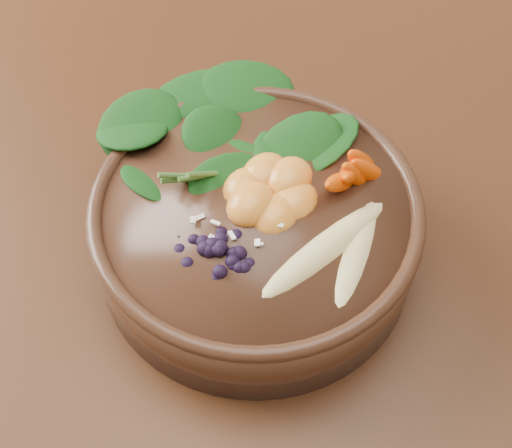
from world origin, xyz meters
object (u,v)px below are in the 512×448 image
at_px(carrot_cluster, 361,146).
at_px(banana_halves, 342,241).
at_px(stoneware_bowl, 256,231).
at_px(mandarin_cluster, 270,182).
at_px(dining_table, 236,189).
at_px(kale_heap, 255,124).
at_px(blueberry_pile, 214,240).

height_order(carrot_cluster, banana_halves, carrot_cluster).
relative_size(stoneware_bowl, carrot_cluster, 3.62).
height_order(stoneware_bowl, carrot_cluster, carrot_cluster).
height_order(banana_halves, mandarin_cluster, mandarin_cluster).
relative_size(dining_table, mandarin_cluster, 19.96).
relative_size(dining_table, carrot_cluster, 22.95).
relative_size(stoneware_bowl, banana_halves, 1.77).
bearing_deg(dining_table, kale_heap, -38.69).
bearing_deg(stoneware_bowl, banana_halves, 3.03).
height_order(kale_heap, blueberry_pile, kale_heap).
height_order(dining_table, mandarin_cluster, mandarin_cluster).
height_order(dining_table, blueberry_pile, blueberry_pile).
bearing_deg(mandarin_cluster, kale_heap, 138.50).
xyz_separation_m(stoneware_bowl, carrot_cluster, (0.04, 0.07, 0.07)).
height_order(carrot_cluster, blueberry_pile, carrot_cluster).
xyz_separation_m(stoneware_bowl, mandarin_cluster, (0.00, 0.02, 0.05)).
relative_size(kale_heap, mandarin_cluster, 2.07).
distance_m(dining_table, mandarin_cluster, 0.22).
xyz_separation_m(carrot_cluster, banana_halves, (0.03, -0.06, -0.02)).
bearing_deg(dining_table, mandarin_cluster, -39.83).
bearing_deg(kale_heap, banana_halves, -23.26).
bearing_deg(carrot_cluster, dining_table, 166.54).
distance_m(stoneware_bowl, mandarin_cluster, 0.05).
xyz_separation_m(stoneware_bowl, kale_heap, (-0.04, 0.05, 0.05)).
xyz_separation_m(dining_table, carrot_cluster, (0.15, -0.03, 0.20)).
relative_size(kale_heap, blueberry_pile, 1.42).
height_order(kale_heap, mandarin_cluster, kale_heap).
height_order(banana_halves, blueberry_pile, blueberry_pile).
relative_size(dining_table, stoneware_bowl, 6.33).
relative_size(banana_halves, mandarin_cluster, 1.78).
relative_size(kale_heap, carrot_cluster, 2.37).
distance_m(stoneware_bowl, blueberry_pile, 0.07).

